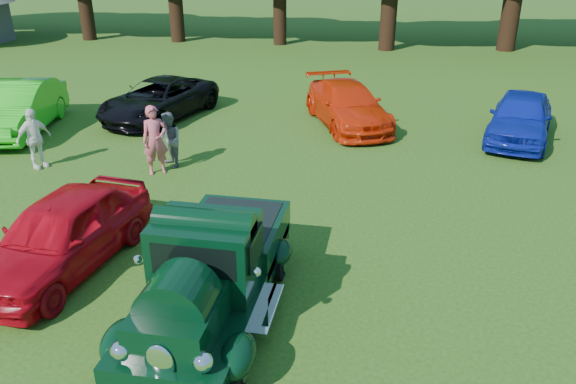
% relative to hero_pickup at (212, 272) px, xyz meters
% --- Properties ---
extents(ground, '(120.00, 120.00, 0.00)m').
position_rel_hero_pickup_xyz_m(ground, '(-0.13, 0.82, -0.79)').
color(ground, '#254C11').
rests_on(ground, ground).
extents(hero_pickup, '(2.17, 4.66, 1.82)m').
position_rel_hero_pickup_xyz_m(hero_pickup, '(0.00, 0.00, 0.00)').
color(hero_pickup, black).
rests_on(hero_pickup, ground).
extents(red_convertible, '(2.12, 4.30, 1.41)m').
position_rel_hero_pickup_xyz_m(red_convertible, '(-3.16, 0.86, -0.08)').
color(red_convertible, '#B40713').
rests_on(red_convertible, ground).
extents(back_car_lime, '(2.70, 4.94, 1.54)m').
position_rel_hero_pickup_xyz_m(back_car_lime, '(-8.91, 7.98, -0.02)').
color(back_car_lime, '#25C51A').
rests_on(back_car_lime, ground).
extents(back_car_black, '(3.30, 5.11, 1.31)m').
position_rel_hero_pickup_xyz_m(back_car_black, '(-5.18, 10.22, -0.13)').
color(back_car_black, black).
rests_on(back_car_black, ground).
extents(back_car_orange, '(3.64, 5.03, 1.35)m').
position_rel_hero_pickup_xyz_m(back_car_orange, '(1.18, 10.61, -0.11)').
color(back_car_orange, red).
rests_on(back_car_orange, ground).
extents(back_car_blue, '(2.72, 4.54, 1.45)m').
position_rel_hero_pickup_xyz_m(back_car_blue, '(6.45, 10.10, -0.07)').
color(back_car_blue, '#0E1D9D').
rests_on(back_car_blue, ground).
extents(spectator_pink, '(0.79, 0.73, 1.81)m').
position_rel_hero_pickup_xyz_m(spectator_pink, '(-3.30, 5.53, 0.11)').
color(spectator_pink, '#C4505C').
rests_on(spectator_pink, ground).
extents(spectator_grey, '(0.92, 0.91, 1.50)m').
position_rel_hero_pickup_xyz_m(spectator_grey, '(-3.13, 6.03, -0.04)').
color(spectator_grey, slate).
rests_on(spectator_grey, ground).
extents(spectator_white, '(0.79, 1.03, 1.63)m').
position_rel_hero_pickup_xyz_m(spectator_white, '(-6.61, 5.29, 0.03)').
color(spectator_white, white).
rests_on(spectator_white, ground).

